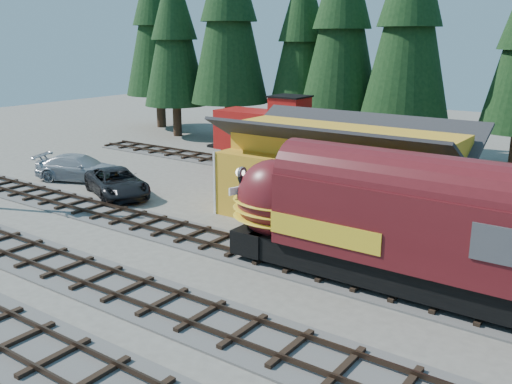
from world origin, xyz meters
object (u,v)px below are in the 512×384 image
Objects in this scene: pickup_truck_a at (117,183)px; pickup_truck_b at (80,168)px; depot at (343,165)px; locomotive at (393,230)px; caboose at (278,137)px.

pickup_truck_b reaches higher than pickup_truck_a.
depot reaches higher than pickup_truck_b.
depot is at bearing -104.43° from pickup_truck_b.
depot is at bearing -49.43° from pickup_truck_a.
pickup_truck_a is (-13.09, -3.64, -2.14)m from depot.
locomotive is 23.88m from pickup_truck_b.
locomotive reaches higher than pickup_truck_a.
depot is at bearing 129.99° from locomotive.
pickup_truck_b is at bearing -172.06° from depot.
depot reaches higher than caboose.
depot is 2.17× the size of pickup_truck_b.
caboose is 1.62× the size of pickup_truck_a.
locomotive is 1.56× the size of caboose.
depot is 11.62m from caboose.
depot is 0.86× the size of locomotive.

